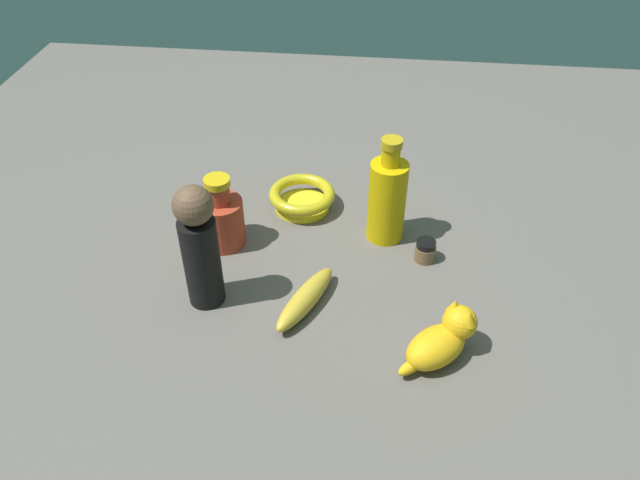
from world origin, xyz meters
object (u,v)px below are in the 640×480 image
cat_figurine (443,339)px  nail_polish_jar (425,250)px  banana (305,299)px  bottle_short (221,218)px  bowl (302,197)px  person_figure_adult (199,246)px  bottle_tall (387,198)px

cat_figurine → nail_polish_jar: size_ratio=2.94×
nail_polish_jar → banana: bearing=-144.0°
bottle_short → bowl: size_ratio=1.08×
banana → person_figure_adult: (-0.18, 0.00, 0.10)m
person_figure_adult → bowl: 0.33m
cat_figurine → person_figure_adult: 0.43m
cat_figurine → bowl: (-0.28, 0.38, -0.01)m
person_figure_adult → bowl: bearing=65.6°
bottle_tall → person_figure_adult: 0.38m
nail_polish_jar → bowl: (-0.26, 0.14, 0.01)m
bottle_tall → bottle_short: bearing=-169.9°
bottle_tall → banana: size_ratio=1.26×
bottle_tall → cat_figurine: size_ratio=1.72×
bottle_tall → nail_polish_jar: 0.12m
bottle_tall → person_figure_adult: bearing=-145.1°
bottle_tall → banana: 0.26m
cat_figurine → bottle_short: bearing=149.4°
cat_figurine → nail_polish_jar: (-0.02, 0.24, -0.02)m
nail_polish_jar → person_figure_adult: bearing=-158.7°
person_figure_adult → bottle_tall: bearing=34.9°
person_figure_adult → bowl: person_figure_adult is taller
cat_figurine → bottle_short: (-0.42, 0.25, 0.02)m
bottle_tall → banana: bearing=-121.2°
cat_figurine → banana: cat_figurine is taller
bottle_tall → bowl: 0.20m
nail_polish_jar → bottle_short: 0.40m
nail_polish_jar → person_figure_adult: size_ratio=0.18×
cat_figurine → bowl: bearing=126.3°
banana → bowl: (-0.05, 0.29, 0.01)m
bowl → cat_figurine: bearing=-53.7°
cat_figurine → bowl: cat_figurine is taller
bottle_short → bowl: (0.14, 0.13, -0.03)m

